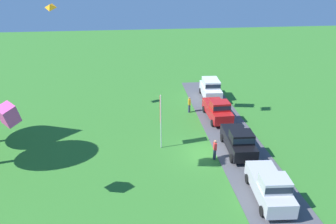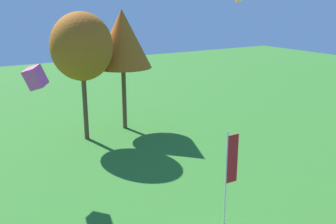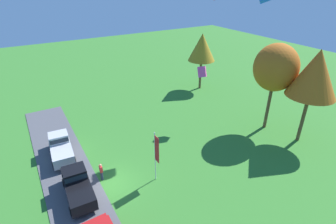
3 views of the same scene
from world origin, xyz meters
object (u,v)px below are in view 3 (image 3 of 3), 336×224
Objects in this scene: car_pickup_mid_row at (77,184)px; kite_box_low_drifter at (202,72)px; flag_banner at (156,152)px; tree_far_left at (202,47)px; tree_center_back at (276,68)px; car_pickup_far_end at (61,146)px; person_on_lawn at (101,172)px; tree_right_of_center at (315,74)px.

kite_box_low_drifter reaches higher than car_pickup_mid_row.
tree_far_left is at bearing 133.61° from flag_banner.
tree_center_back reaches higher than tree_far_left.
kite_box_low_drifter is (-4.69, 15.68, 5.32)m from car_pickup_mid_row.
car_pickup_mid_row is (6.18, 0.12, 0.00)m from car_pickup_far_end.
car_pickup_mid_row is 2.97× the size of person_on_lawn.
car_pickup_mid_row is 2.32m from person_on_lawn.
kite_box_low_drifter is at bearing -129.32° from tree_center_back.
flag_banner is at bearing 58.07° from person_on_lawn.
flag_banner is (1.81, 6.28, 1.95)m from car_pickup_mid_row.
tree_center_back is at bearing -2.94° from tree_far_left.
tree_center_back is 0.99× the size of tree_right_of_center.
car_pickup_mid_row is 26.68m from tree_far_left.
person_on_lawn is 0.17× the size of tree_right_of_center.
tree_far_left reaches higher than flag_banner.
tree_center_back is at bearing 89.44° from car_pickup_mid_row.
car_pickup_far_end is at bearing -106.35° from tree_center_back.
tree_right_of_center is (10.17, 22.69, 6.48)m from car_pickup_far_end.
tree_right_of_center is at bearing 79.97° from car_pickup_mid_row.
tree_right_of_center reaches higher than person_on_lawn.
tree_far_left reaches higher than kite_box_low_drifter.
tree_right_of_center is at bearing 82.37° from flag_banner.
tree_right_of_center is at bearing 13.47° from tree_center_back.
tree_right_of_center is at bearing 76.93° from person_on_lawn.
kite_box_low_drifter is (-8.68, -6.89, -1.16)m from tree_right_of_center.
flag_banner is (-2.18, -16.29, -4.52)m from tree_right_of_center.
car_pickup_mid_row is 17.21m from kite_box_low_drifter.
flag_banner is (15.33, -16.09, -3.41)m from tree_far_left.
kite_box_low_drifter is (-4.90, -5.99, -0.84)m from tree_center_back.
kite_box_low_drifter is at bearing 124.67° from flag_banner.
tree_right_of_center is 11.15m from kite_box_low_drifter.
person_on_lawn is at bearing -121.93° from flag_banner.
kite_box_low_drifter is (-6.50, 9.40, 3.36)m from flag_banner.
tree_right_of_center reaches higher than flag_banner.
person_on_lawn is 20.52m from tree_center_back.
tree_center_back is 8.36× the size of kite_box_low_drifter.
tree_right_of_center reaches higher than kite_box_low_drifter.
car_pickup_far_end is 23.52m from tree_center_back.
kite_box_low_drifter is at bearing -141.56° from tree_right_of_center.
car_pickup_far_end is at bearing -114.14° from tree_right_of_center.
flag_banner is at bearing -97.63° from tree_right_of_center.
tree_right_of_center reaches higher than tree_center_back.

